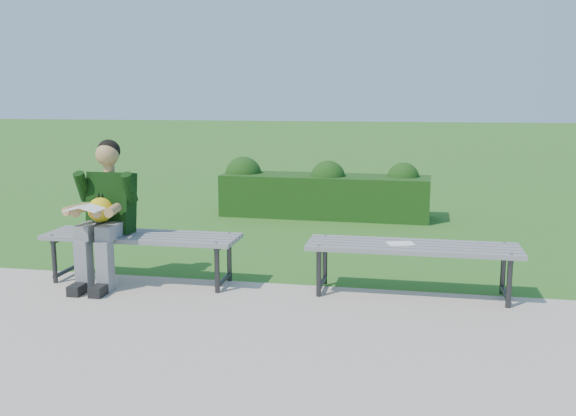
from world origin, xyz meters
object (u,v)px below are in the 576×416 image
at_px(bench_right, 412,251).
at_px(paper_sheet, 401,244).
at_px(hedge, 321,192).
at_px(seated_boy, 105,209).
at_px(bench_left, 142,240).

distance_m(bench_right, paper_sheet, 0.12).
xyz_separation_m(hedge, seated_boy, (-1.44, -3.81, 0.35)).
relative_size(hedge, bench_left, 1.68).
xyz_separation_m(hedge, bench_right, (1.31, -3.65, 0.06)).
bearing_deg(hedge, seated_boy, -110.64).
distance_m(seated_boy, paper_sheet, 2.66).
height_order(hedge, bench_left, hedge).
bearing_deg(hedge, bench_left, -106.98).
height_order(seated_boy, paper_sheet, seated_boy).
height_order(hedge, seated_boy, seated_boy).
xyz_separation_m(hedge, bench_left, (-1.14, -3.72, 0.06)).
bearing_deg(seated_boy, paper_sheet, 3.45).
bearing_deg(bench_right, seated_boy, -176.68).
relative_size(bench_left, bench_right, 1.00).
height_order(bench_left, seated_boy, seated_boy).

